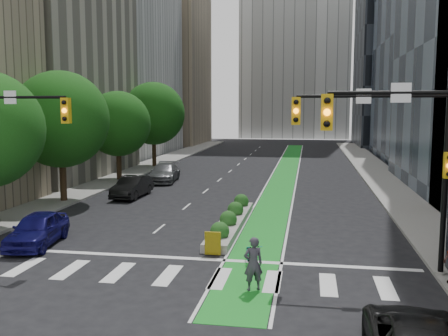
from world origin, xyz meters
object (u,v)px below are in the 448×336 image
(cyclist, at_px, (253,264))
(median_planter, at_px, (231,220))
(parked_car_left_mid, at_px, (132,187))
(parked_car_left_far, at_px, (164,173))
(parked_car_left_near, at_px, (37,229))
(bicycle, at_px, (252,254))

(cyclist, bearing_deg, median_planter, -100.37)
(median_planter, relative_size, parked_car_left_mid, 2.23)
(cyclist, relative_size, parked_car_left_far, 0.36)
(parked_car_left_near, relative_size, parked_car_left_mid, 0.98)
(bicycle, relative_size, parked_car_left_far, 0.33)
(parked_car_left_mid, bearing_deg, parked_car_left_near, -88.27)
(parked_car_left_near, bearing_deg, median_planter, 23.35)
(bicycle, relative_size, parked_car_left_near, 0.40)
(median_planter, distance_m, bicycle, 6.59)
(bicycle, xyz_separation_m, cyclist, (0.36, -2.71, 0.49))
(parked_car_left_near, bearing_deg, bicycle, -15.09)
(parked_car_left_mid, xyz_separation_m, parked_car_left_far, (0.12, 7.57, 0.02))
(median_planter, relative_size, parked_car_left_near, 2.27)
(cyclist, height_order, parked_car_left_near, cyclist)
(parked_car_left_mid, bearing_deg, bicycle, -52.12)
(bicycle, xyz_separation_m, parked_car_left_far, (-10.01, 21.46, 0.31))
(parked_car_left_near, relative_size, parked_car_left_far, 0.84)
(bicycle, bearing_deg, parked_car_left_mid, 106.18)
(median_planter, relative_size, parked_car_left_far, 1.91)
(median_planter, xyz_separation_m, bicycle, (1.81, -6.33, 0.10))
(median_planter, distance_m, parked_car_left_mid, 11.24)
(parked_car_left_near, distance_m, parked_car_left_far, 20.17)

